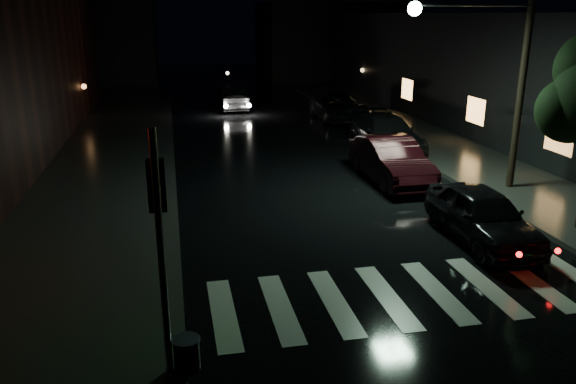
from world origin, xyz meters
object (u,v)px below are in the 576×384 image
parked_car_c (386,134)px  parked_car_d (339,107)px  parked_car_a (482,215)px  oncoming_car (232,98)px  parked_car_b (391,160)px

parked_car_c → parked_car_d: (0.21, 7.89, -0.02)m
parked_car_a → parked_car_d: (1.52, 18.41, 0.04)m
parked_car_a → oncoming_car: size_ratio=0.94×
parked_car_c → oncoming_car: size_ratio=1.19×
parked_car_d → oncoming_car: size_ratio=1.21×
oncoming_car → parked_car_d: bearing=138.1°
parked_car_b → oncoming_car: bearing=102.3°
parked_car_d → oncoming_car: bearing=140.4°
parked_car_a → parked_car_c: size_ratio=0.79×
parked_car_b → parked_car_c: (1.59, 4.61, -0.01)m
parked_car_c → oncoming_car: bearing=113.6°
parked_car_a → parked_car_d: bearing=85.9°
parked_car_c → parked_car_b: bearing=-108.4°
parked_car_b → parked_car_c: 4.88m
parked_car_d → parked_car_c: bearing=-89.4°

